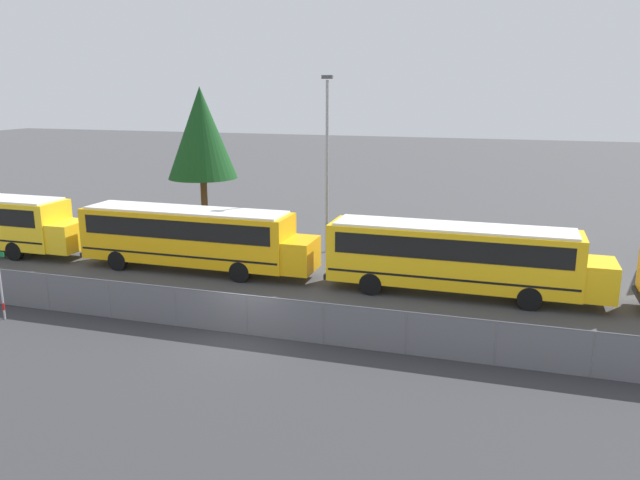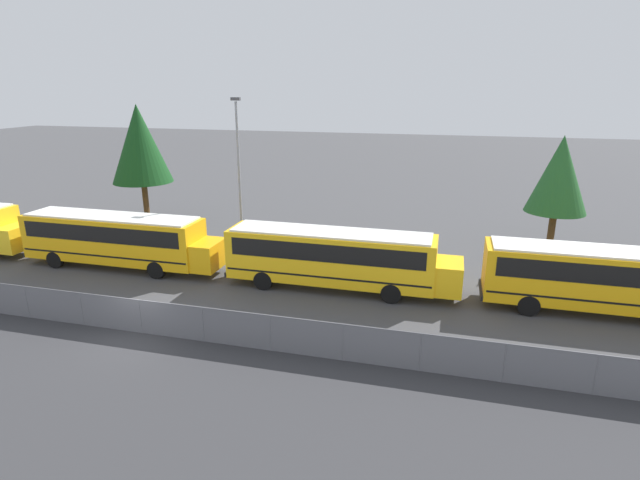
% 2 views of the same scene
% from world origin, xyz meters
% --- Properties ---
extents(ground_plane, '(200.00, 200.00, 0.00)m').
position_xyz_m(ground_plane, '(0.00, 0.00, 0.00)').
color(ground_plane, '#424244').
extents(road_strip, '(125.81, 12.00, 0.01)m').
position_xyz_m(road_strip, '(0.00, -6.00, 0.00)').
color(road_strip, '#333335').
rests_on(road_strip, ground_plane).
extents(fence, '(91.88, 0.07, 1.63)m').
position_xyz_m(fence, '(-0.00, -0.00, 0.83)').
color(fence, '#9EA0A5').
rests_on(fence, ground_plane).
extents(school_bus_2, '(12.59, 2.51, 3.25)m').
position_xyz_m(school_bus_2, '(-6.23, 7.15, 1.94)').
color(school_bus_2, '#EDA80F').
rests_on(school_bus_2, ground_plane).
extents(school_bus_3, '(12.59, 2.51, 3.25)m').
position_xyz_m(school_bus_3, '(7.20, 7.18, 1.94)').
color(school_bus_3, yellow).
rests_on(school_bus_3, ground_plane).
extents(street_sign, '(0.70, 0.09, 2.93)m').
position_xyz_m(street_sign, '(-10.19, -1.45, 1.55)').
color(street_sign, '#B7B7BC').
rests_on(street_sign, ground_plane).
extents(light_pole, '(0.60, 0.24, 9.91)m').
position_xyz_m(light_pole, '(-0.66, 12.87, 5.35)').
color(light_pole, gray).
rests_on(light_pole, ground_plane).
extents(tree_2, '(4.52, 4.52, 9.34)m').
position_xyz_m(tree_2, '(-10.14, 16.09, 6.38)').
color(tree_2, '#51381E').
rests_on(tree_2, ground_plane).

